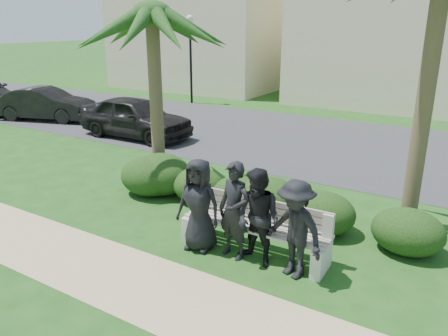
% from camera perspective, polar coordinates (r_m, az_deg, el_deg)
% --- Properties ---
extents(ground, '(160.00, 160.00, 0.00)m').
position_cam_1_polar(ground, '(8.40, -1.80, -9.42)').
color(ground, '#184814').
rests_on(ground, ground).
extents(footpath, '(30.00, 1.60, 0.01)m').
position_cam_1_polar(footpath, '(7.18, -9.98, -15.02)').
color(footpath, tan).
rests_on(footpath, ground).
extents(asphalt_street, '(160.00, 8.00, 0.01)m').
position_cam_1_polar(asphalt_street, '(15.29, 14.88, 2.94)').
color(asphalt_street, '#2D2D30').
rests_on(asphalt_street, ground).
extents(stucco_bldg_left, '(10.40, 8.40, 7.30)m').
position_cam_1_polar(stucco_bldg_left, '(29.06, -2.24, 17.93)').
color(stucco_bldg_left, beige).
rests_on(stucco_bldg_left, ground).
extents(stucco_bldg_right, '(8.40, 8.40, 7.30)m').
position_cam_1_polar(stucco_bldg_right, '(24.73, 20.51, 16.75)').
color(stucco_bldg_right, beige).
rests_on(stucco_bldg_right, ground).
extents(street_lamp, '(0.36, 0.36, 4.29)m').
position_cam_1_polar(street_lamp, '(22.44, -4.41, 15.90)').
color(street_lamp, black).
rests_on(street_lamp, ground).
extents(park_bench, '(2.70, 0.67, 0.94)m').
position_cam_1_polar(park_bench, '(7.83, 3.98, -8.17)').
color(park_bench, gray).
rests_on(park_bench, ground).
extents(man_a, '(0.88, 0.62, 1.70)m').
position_cam_1_polar(man_a, '(7.79, -3.30, -4.84)').
color(man_a, black).
rests_on(man_a, ground).
extents(man_b, '(0.70, 0.52, 1.74)m').
position_cam_1_polar(man_b, '(7.51, 1.37, -5.60)').
color(man_b, black).
rests_on(man_b, ground).
extents(man_c, '(0.93, 0.78, 1.69)m').
position_cam_1_polar(man_c, '(7.32, 4.49, -6.53)').
color(man_c, black).
rests_on(man_c, ground).
extents(man_d, '(1.21, 0.94, 1.65)m').
position_cam_1_polar(man_d, '(7.05, 9.25, -7.91)').
color(man_d, black).
rests_on(man_d, ground).
extents(hedge_a, '(1.53, 1.27, 1.00)m').
position_cam_1_polar(hedge_a, '(10.59, -8.14, -0.62)').
color(hedge_a, black).
rests_on(hedge_a, ground).
extents(hedge_b, '(1.44, 1.19, 0.94)m').
position_cam_1_polar(hedge_b, '(10.57, -9.79, -0.91)').
color(hedge_b, black).
rests_on(hedge_b, ground).
extents(hedge_c, '(1.24, 1.03, 0.81)m').
position_cam_1_polar(hedge_c, '(10.01, -3.37, -2.17)').
color(hedge_c, black).
rests_on(hedge_c, ground).
extents(hedge_d, '(1.41, 1.16, 0.92)m').
position_cam_1_polar(hedge_d, '(9.16, 5.88, -3.89)').
color(hedge_d, black).
rests_on(hedge_d, ground).
extents(hedge_e, '(1.29, 1.07, 0.84)m').
position_cam_1_polar(hedge_e, '(8.78, 12.75, -5.56)').
color(hedge_e, black).
rests_on(hedge_e, ground).
extents(hedge_f, '(1.28, 1.06, 0.83)m').
position_cam_1_polar(hedge_f, '(8.50, 22.90, -7.50)').
color(hedge_f, black).
rests_on(hedge_f, ground).
extents(hedge_extra, '(1.24, 1.03, 0.81)m').
position_cam_1_polar(hedge_extra, '(9.47, 2.05, -3.38)').
color(hedge_extra, black).
rests_on(hedge_extra, ground).
extents(palm_left, '(3.00, 3.00, 5.05)m').
position_cam_1_polar(palm_left, '(10.63, -9.40, 19.12)').
color(palm_left, brown).
rests_on(palm_left, ground).
extents(car_a, '(4.31, 1.79, 1.46)m').
position_cam_1_polar(car_a, '(15.96, -11.50, 6.53)').
color(car_a, black).
rests_on(car_a, ground).
extents(car_b, '(4.34, 2.65, 1.35)m').
position_cam_1_polar(car_b, '(20.01, -22.27, 7.75)').
color(car_b, black).
rests_on(car_b, ground).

